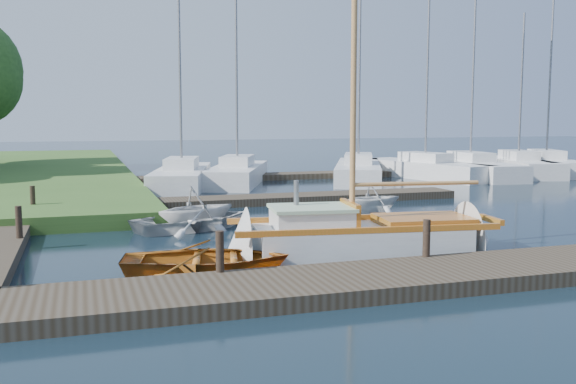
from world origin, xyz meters
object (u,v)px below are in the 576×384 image
object	(u,v)px
marina_boat_6	(518,165)
marina_boat_7	(546,164)
marina_boat_4	(425,168)
marina_boat_5	(470,167)
tender_b	(197,205)
marina_boat_1	(237,172)
marina_boat_0	(182,175)
tender_a	(194,216)
marina_boat_3	(358,169)
mooring_post_2	(427,238)
mooring_post_5	(33,198)
mooring_post_1	(220,251)
dinghy	(207,255)
sailboat	(366,240)
tender_d	(373,195)
mooring_post_4	(19,222)

from	to	relation	value
marina_boat_6	marina_boat_7	xyz separation A→B (m)	(2.10, 0.18, 0.02)
marina_boat_4	marina_boat_5	size ratio (longest dim) A/B	0.97
tender_b	marina_boat_5	size ratio (longest dim) A/B	0.25
marina_boat_1	marina_boat_5	xyz separation A→B (m)	(13.21, -0.40, 0.00)
marina_boat_4	marina_boat_7	size ratio (longest dim) A/B	0.87
marina_boat_4	tender_b	bearing A→B (deg)	115.19
marina_boat_1	marina_boat_7	bearing A→B (deg)	-67.82
marina_boat_5	marina_boat_6	bearing A→B (deg)	-78.51
marina_boat_7	marina_boat_0	bearing A→B (deg)	114.10
tender_a	marina_boat_3	bearing A→B (deg)	-60.99
marina_boat_5	marina_boat_6	size ratio (longest dim) A/B	1.14
marina_boat_0	marina_boat_7	size ratio (longest dim) A/B	0.86
mooring_post_2	marina_boat_5	world-z (taller)	marina_boat_5
mooring_post_5	marina_boat_1	bearing A→B (deg)	45.88
tender_b	marina_boat_1	bearing A→B (deg)	-42.32
tender_a	marina_boat_1	xyz separation A→B (m)	(4.32, 12.54, 0.18)
mooring_post_1	marina_boat_5	distance (m)	26.15
mooring_post_5	marina_boat_7	bearing A→B (deg)	18.67
dinghy	marina_boat_1	xyz separation A→B (m)	(4.95, 17.90, 0.20)
sailboat	marina_boat_5	xyz separation A→B (m)	(14.17, 16.89, 0.22)
tender_a	mooring_post_5	bearing A→B (deg)	34.47
tender_a	marina_boat_0	world-z (taller)	marina_boat_0
sailboat	dinghy	world-z (taller)	sailboat
marina_boat_5	marina_boat_6	world-z (taller)	marina_boat_5
mooring_post_1	tender_b	distance (m)	6.98
marina_boat_1	mooring_post_2	bearing A→B (deg)	-159.60
tender_a	tender_d	world-z (taller)	tender_d
sailboat	marina_boat_6	world-z (taller)	marina_boat_6
mooring_post_1	marina_boat_0	distance (m)	18.54
dinghy	mooring_post_4	bearing A→B (deg)	59.22
mooring_post_4	marina_boat_4	world-z (taller)	marina_boat_4
marina_boat_6	tender_b	bearing A→B (deg)	135.49
dinghy	marina_boat_3	xyz separation A→B (m)	(11.49, 17.77, 0.20)
mooring_post_4	marina_boat_6	xyz separation A→B (m)	(25.63, 14.19, -0.14)
marina_boat_0	marina_boat_6	world-z (taller)	marina_boat_0
sailboat	marina_boat_0	distance (m)	16.61
marina_boat_0	marina_boat_7	world-z (taller)	marina_boat_7
sailboat	marina_boat_1	xyz separation A→B (m)	(0.95, 17.29, 0.22)
dinghy	marina_boat_6	size ratio (longest dim) A/B	0.39
marina_boat_1	tender_b	bearing A→B (deg)	-177.07
mooring_post_1	tender_a	world-z (taller)	mooring_post_1
marina_boat_3	mooring_post_5	bearing A→B (deg)	144.97
mooring_post_1	marina_boat_4	xyz separation A→B (m)	(15.44, 19.03, -0.14)
tender_d	marina_boat_0	bearing A→B (deg)	18.56
tender_b	marina_boat_4	bearing A→B (deg)	-74.05
marina_boat_0	marina_boat_4	xyz separation A→B (m)	(13.39, 0.60, 0.00)
marina_boat_5	marina_boat_1	bearing A→B (deg)	93.74
tender_b	mooring_post_1	bearing A→B (deg)	150.20
mooring_post_2	marina_boat_0	size ratio (longest dim) A/B	0.08
marina_boat_3	dinghy	bearing A→B (deg)	171.66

